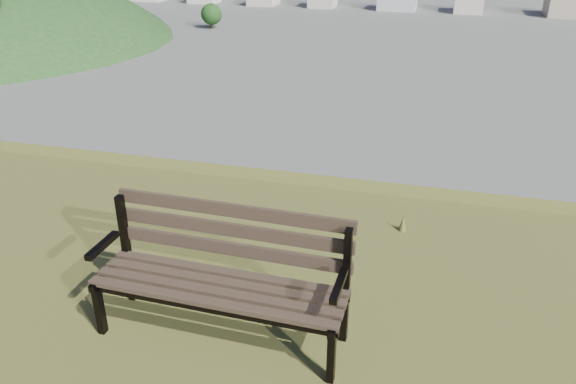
# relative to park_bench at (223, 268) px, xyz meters

# --- Properties ---
(park_bench) EXTENTS (1.91, 0.66, 0.99)m
(park_bench) POSITION_rel_park_bench_xyz_m (0.00, 0.00, 0.00)
(park_bench) COLOR #3E2F24
(park_bench) RESTS_ON hilltop_mesa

